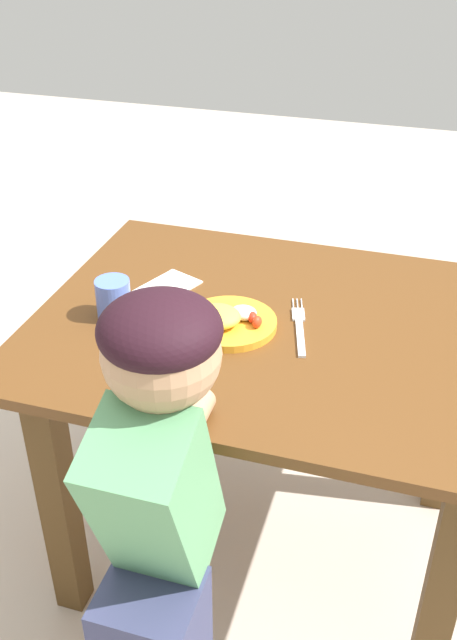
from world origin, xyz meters
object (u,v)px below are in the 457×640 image
at_px(fork, 299,327).
at_px(spoon, 167,311).
at_px(person, 159,555).
at_px(plate, 227,320).
at_px(drinking_cup, 113,299).

xyz_separation_m(fork, spoon, (-0.30, -0.03, 0.01)).
bearing_deg(person, plate, 94.25).
xyz_separation_m(spoon, drinking_cup, (-0.11, -0.04, 0.04)).
relative_size(spoon, person, 0.17).
bearing_deg(drinking_cup, plate, 6.34).
relative_size(fork, drinking_cup, 2.53).
xyz_separation_m(plate, drinking_cup, (-0.26, -0.03, 0.03)).
distance_m(drinking_cup, person, 0.60).
bearing_deg(spoon, person, -174.52).
bearing_deg(drinking_cup, fork, 10.03).
relative_size(plate, person, 0.20).
distance_m(fork, spoon, 0.30).
height_order(plate, drinking_cup, drinking_cup).
xyz_separation_m(plate, spoon, (-0.15, 0.01, -0.01)).
relative_size(fork, spoon, 1.26).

